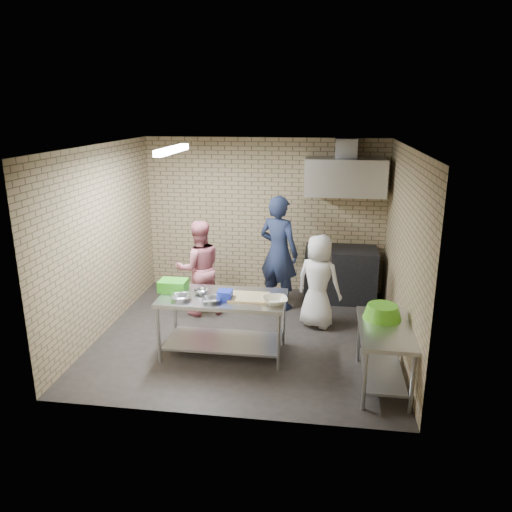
{
  "coord_description": "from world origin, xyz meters",
  "views": [
    {
      "loc": [
        1.06,
        -6.54,
        3.19
      ],
      "look_at": [
        0.1,
        0.2,
        1.15
      ],
      "focal_mm": 35.0,
      "sensor_mm": 36.0,
      "label": 1
    }
  ],
  "objects": [
    {
      "name": "hood_duct",
      "position": [
        1.35,
        1.85,
        2.55
      ],
      "size": [
        0.35,
        0.3,
        0.3
      ],
      "primitive_type": "cube",
      "color": "#A5A8AD",
      "rests_on": "back_wall"
    },
    {
      "name": "mixing_bowl_a",
      "position": [
        -0.73,
        -0.79,
        0.85
      ],
      "size": [
        0.31,
        0.31,
        0.06
      ],
      "primitive_type": "imported",
      "rotation": [
        0.0,
        0.0,
        0.26
      ],
      "color": "silver",
      "rests_on": "prep_table"
    },
    {
      "name": "prep_table",
      "position": [
        -0.23,
        -0.59,
        0.41
      ],
      "size": [
        1.64,
        0.82,
        0.82
      ],
      "primitive_type": "cube",
      "color": "#A9ACB0",
      "rests_on": "floor"
    },
    {
      "name": "man_navy",
      "position": [
        0.33,
        1.15,
        0.93
      ],
      "size": [
        0.81,
        0.69,
        1.87
      ],
      "primitive_type": "imported",
      "rotation": [
        0.0,
        0.0,
        2.71
      ],
      "color": "#141B32",
      "rests_on": "floor"
    },
    {
      "name": "side_counter",
      "position": [
        1.8,
        -1.1,
        0.38
      ],
      "size": [
        0.6,
        1.2,
        0.75
      ],
      "primitive_type": "cube",
      "color": "silver",
      "rests_on": "floor"
    },
    {
      "name": "front_wall",
      "position": [
        0.0,
        -2.0,
        1.35
      ],
      "size": [
        4.2,
        0.06,
        2.7
      ],
      "primitive_type": "cube",
      "color": "#91825B",
      "rests_on": "ground"
    },
    {
      "name": "blue_tub",
      "position": [
        -0.18,
        -0.69,
        0.88
      ],
      "size": [
        0.18,
        0.18,
        0.12
      ],
      "primitive_type": "cube",
      "color": "#182AB5",
      "rests_on": "prep_table"
    },
    {
      "name": "range_hood",
      "position": [
        1.35,
        1.7,
        2.1
      ],
      "size": [
        1.3,
        0.6,
        0.6
      ],
      "primitive_type": "cube",
      "color": "silver",
      "rests_on": "back_wall"
    },
    {
      "name": "bottle_red",
      "position": [
        1.4,
        1.89,
        2.03
      ],
      "size": [
        0.07,
        0.07,
        0.18
      ],
      "primitive_type": "cylinder",
      "color": "#B22619",
      "rests_on": "wall_shelf"
    },
    {
      "name": "green_basin",
      "position": [
        1.78,
        -0.85,
        0.83
      ],
      "size": [
        0.46,
        0.46,
        0.17
      ],
      "primitive_type": null,
      "color": "#59C626",
      "rests_on": "side_counter"
    },
    {
      "name": "right_wall",
      "position": [
        2.1,
        0.0,
        1.35
      ],
      "size": [
        0.06,
        4.0,
        2.7
      ],
      "primitive_type": "cube",
      "color": "#91825B",
      "rests_on": "ground"
    },
    {
      "name": "wall_shelf",
      "position": [
        1.65,
        1.89,
        1.92
      ],
      "size": [
        0.8,
        0.2,
        0.04
      ],
      "primitive_type": "cube",
      "color": "#3F2B19",
      "rests_on": "back_wall"
    },
    {
      "name": "mixing_bowl_c",
      "position": [
        -0.33,
        -0.81,
        0.85
      ],
      "size": [
        0.29,
        0.29,
        0.06
      ],
      "primitive_type": "imported",
      "rotation": [
        0.0,
        0.0,
        0.26
      ],
      "color": "#B2B6BA",
      "rests_on": "prep_table"
    },
    {
      "name": "mixing_bowl_b",
      "position": [
        -0.53,
        -0.54,
        0.85
      ],
      "size": [
        0.24,
        0.24,
        0.06
      ],
      "primitive_type": "imported",
      "rotation": [
        0.0,
        0.0,
        0.26
      ],
      "color": "#B8BBC0",
      "rests_on": "prep_table"
    },
    {
      "name": "floor",
      "position": [
        0.0,
        0.0,
        0.0
      ],
      "size": [
        4.2,
        4.2,
        0.0
      ],
      "primitive_type": "plane",
      "color": "black",
      "rests_on": "ground"
    },
    {
      "name": "green_crate",
      "position": [
        -0.93,
        -0.47,
        0.89
      ],
      "size": [
        0.37,
        0.27,
        0.15
      ],
      "primitive_type": "cube",
      "color": "green",
      "rests_on": "prep_table"
    },
    {
      "name": "cutting_board",
      "position": [
        0.12,
        -0.61,
        0.84
      ],
      "size": [
        0.5,
        0.38,
        0.03
      ],
      "primitive_type": "cube",
      "color": "tan",
      "rests_on": "prep_table"
    },
    {
      "name": "woman_white",
      "position": [
        1.0,
        0.49,
        0.71
      ],
      "size": [
        0.82,
        0.69,
        1.42
      ],
      "primitive_type": "imported",
      "rotation": [
        0.0,
        0.0,
        2.72
      ],
      "color": "silver",
      "rests_on": "floor"
    },
    {
      "name": "ceramic_bowl",
      "position": [
        0.47,
        -0.74,
        0.86
      ],
      "size": [
        0.39,
        0.39,
        0.08
      ],
      "primitive_type": "imported",
      "rotation": [
        0.0,
        0.0,
        0.26
      ],
      "color": "beige",
      "rests_on": "prep_table"
    },
    {
      "name": "stove",
      "position": [
        1.35,
        1.65,
        0.45
      ],
      "size": [
        1.2,
        0.7,
        0.9
      ],
      "primitive_type": "cube",
      "color": "black",
      "rests_on": "floor"
    },
    {
      "name": "ceiling",
      "position": [
        0.0,
        0.0,
        2.7
      ],
      "size": [
        4.2,
        4.2,
        0.0
      ],
      "primitive_type": "plane",
      "rotation": [
        3.14,
        0.0,
        0.0
      ],
      "color": "black",
      "rests_on": "ground"
    },
    {
      "name": "back_wall",
      "position": [
        0.0,
        2.0,
        1.35
      ],
      "size": [
        4.2,
        0.06,
        2.7
      ],
      "primitive_type": "cube",
      "color": "#91825B",
      "rests_on": "ground"
    },
    {
      "name": "woman_pink",
      "position": [
        -0.87,
        0.7,
        0.76
      ],
      "size": [
        0.91,
        0.83,
        1.52
      ],
      "primitive_type": "imported",
      "rotation": [
        0.0,
        0.0,
        3.57
      ],
      "color": "#C06573",
      "rests_on": "floor"
    },
    {
      "name": "bottle_green",
      "position": [
        1.8,
        1.89,
        2.02
      ],
      "size": [
        0.06,
        0.06,
        0.15
      ],
      "primitive_type": "cylinder",
      "color": "green",
      "rests_on": "wall_shelf"
    },
    {
      "name": "left_wall",
      "position": [
        -2.1,
        0.0,
        1.35
      ],
      "size": [
        0.06,
        4.0,
        2.7
      ],
      "primitive_type": "cube",
      "color": "#91825B",
      "rests_on": "ground"
    },
    {
      "name": "fluorescent_fixture",
      "position": [
        -1.0,
        0.0,
        2.64
      ],
      "size": [
        0.1,
        1.25,
        0.08
      ],
      "primitive_type": "cube",
      "color": "white",
      "rests_on": "ceiling"
    }
  ]
}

